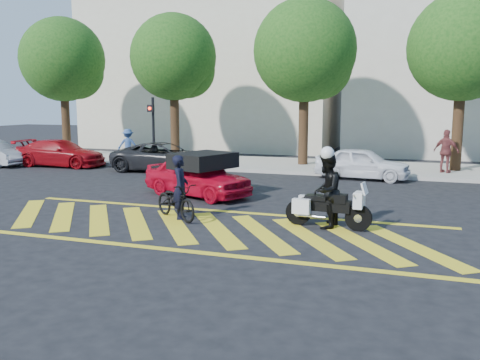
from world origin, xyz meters
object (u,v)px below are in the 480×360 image
(parked_left, at_px, (61,153))
(parked_mid_left, at_px, (164,157))
(red_convertible, at_px, (197,176))
(parked_mid_right, at_px, (362,163))
(police_motorcycle, at_px, (327,207))
(officer_bike, at_px, (180,187))
(bicycle, at_px, (176,201))
(officer_moto, at_px, (326,191))

(parked_left, relative_size, parked_mid_left, 0.95)
(red_convertible, bearing_deg, parked_mid_right, -19.48)
(police_motorcycle, bearing_deg, officer_bike, -169.84)
(parked_mid_left, height_order, parked_mid_right, parked_mid_left)
(bicycle, bearing_deg, parked_left, 84.90)
(bicycle, bearing_deg, parked_mid_left, 63.17)
(officer_bike, distance_m, bicycle, 0.37)
(parked_left, bearing_deg, officer_moto, -122.11)
(bicycle, xyz_separation_m, parked_mid_right, (3.85, 8.55, 0.15))
(officer_bike, relative_size, red_convertible, 0.44)
(parked_left, bearing_deg, parked_mid_right, -90.62)
(parked_mid_right, bearing_deg, red_convertible, 144.95)
(officer_moto, relative_size, parked_mid_right, 0.50)
(police_motorcycle, height_order, parked_mid_right, parked_mid_right)
(parked_mid_left, bearing_deg, officer_moto, -137.56)
(officer_bike, bearing_deg, officer_moto, -104.89)
(police_motorcycle, bearing_deg, officer_moto, -160.04)
(bicycle, bearing_deg, officer_moto, -51.09)
(bicycle, bearing_deg, officer_bike, -23.79)
(red_convertible, relative_size, parked_left, 0.88)
(red_convertible, height_order, parked_mid_left, red_convertible)
(police_motorcycle, xyz_separation_m, parked_mid_right, (0.03, 8.21, 0.11))
(red_convertible, bearing_deg, officer_bike, -143.03)
(officer_moto, xyz_separation_m, parked_mid_left, (-8.34, 7.75, -0.28))
(police_motorcycle, xyz_separation_m, officer_moto, (-0.01, -0.00, 0.40))
(parked_mid_right, bearing_deg, bicycle, 161.14)
(officer_bike, xyz_separation_m, officer_moto, (3.70, 0.27, 0.08))
(officer_moto, relative_size, red_convertible, 0.48)
(bicycle, xyz_separation_m, officer_moto, (3.81, 0.33, 0.43))
(parked_mid_left, xyz_separation_m, parked_mid_right, (8.38, 0.47, -0.01))
(police_motorcycle, relative_size, parked_left, 0.49)
(officer_bike, height_order, parked_left, officer_bike)
(officer_moto, bearing_deg, bicycle, -78.99)
(parked_mid_left, relative_size, parked_mid_right, 1.24)
(bicycle, relative_size, parked_mid_left, 0.40)
(officer_moto, xyz_separation_m, parked_mid_right, (0.04, 8.22, -0.29))
(red_convertible, relative_size, parked_mid_right, 1.04)
(officer_bike, xyz_separation_m, bicycle, (-0.11, -0.07, -0.35))
(officer_moto, distance_m, parked_mid_left, 11.39)
(police_motorcycle, xyz_separation_m, parked_left, (-13.72, 7.69, 0.12))
(red_convertible, bearing_deg, police_motorcycle, -100.30)
(bicycle, relative_size, parked_left, 0.42)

